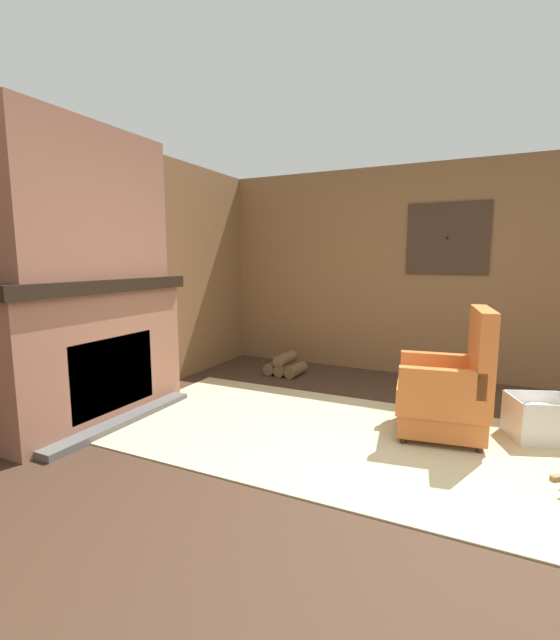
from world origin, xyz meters
TOP-DOWN VIEW (x-y plane):
  - ground_plane at (0.00, 0.00)m, footprint 14.00×14.00m
  - wood_panel_wall_left at (-2.78, 0.00)m, footprint 0.06×6.09m
  - wood_panel_wall_back at (0.00, 2.78)m, footprint 6.09×0.09m
  - fireplace_hearth at (-2.55, 0.00)m, footprint 0.57×1.82m
  - chimney_breast at (-2.56, 0.00)m, footprint 0.32×1.51m
  - area_rug at (-0.44, 0.54)m, footprint 4.06×1.94m
  - armchair at (0.23, 0.93)m, footprint 0.76×0.74m
  - firewood_stack at (-1.72, 2.07)m, footprint 0.46×0.40m
  - laundry_basket at (0.90, 1.18)m, footprint 0.55×0.50m
  - oil_lamp_vase at (-2.60, -0.26)m, footprint 0.09×0.09m
  - storage_case at (-2.60, 0.71)m, footprint 0.13×0.22m
  - decorative_plate_on_mantel at (-2.62, 0.10)m, footprint 0.07×0.27m

SIDE VIEW (x-z plane):
  - ground_plane at x=0.00m, z-range 0.00..0.00m
  - area_rug at x=-0.44m, z-range 0.00..0.01m
  - firewood_stack at x=-1.72m, z-range -0.03..0.24m
  - laundry_basket at x=0.90m, z-range 0.00..0.35m
  - armchair at x=0.23m, z-range -0.15..0.89m
  - fireplace_hearth at x=-2.55m, z-range 0.00..1.24m
  - wood_panel_wall_left at x=-2.78m, z-range 0.00..2.53m
  - wood_panel_wall_back at x=0.00m, z-range 0.01..2.54m
  - storage_case at x=-2.60m, z-range 1.25..1.38m
  - oil_lamp_vase at x=-2.60m, z-range 1.21..1.47m
  - decorative_plate_on_mantel at x=-2.62m, z-range 1.25..1.51m
  - chimney_breast at x=-2.56m, z-range 1.25..2.51m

